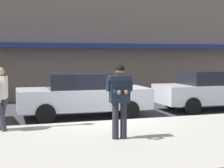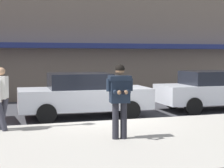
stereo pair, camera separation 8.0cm
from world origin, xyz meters
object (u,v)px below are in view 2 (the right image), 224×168
parked_sedan_mid (83,95)px  man_texting_on_phone (120,93)px  pedestrian_in_light_coat (2,95)px  parked_sedan_far (214,90)px

parked_sedan_mid → man_texting_on_phone: 4.15m
man_texting_on_phone → pedestrian_in_light_coat: man_texting_on_phone is taller
parked_sedan_mid → parked_sedan_far: (5.28, 0.14, 0.00)m
parked_sedan_far → pedestrian_in_light_coat: size_ratio=2.67×
parked_sedan_mid → man_texting_on_phone: man_texting_on_phone is taller
parked_sedan_far → man_texting_on_phone: bearing=-141.5°
parked_sedan_mid → man_texting_on_phone: (-0.08, -4.12, 0.46)m
parked_sedan_mid → man_texting_on_phone: size_ratio=2.53×
parked_sedan_far → man_texting_on_phone: (-5.36, -4.26, 0.46)m
parked_sedan_mid → parked_sedan_far: 5.29m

